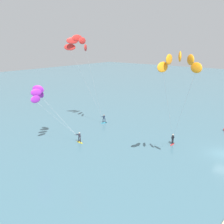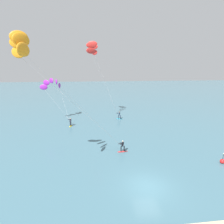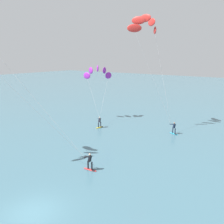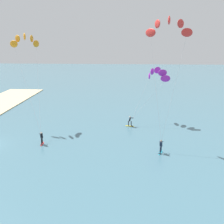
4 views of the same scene
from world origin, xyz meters
name	(u,v)px [view 1 (image 1 of 4)]	position (x,y,z in m)	size (l,w,h in m)	color
kitesurfer_nearshore	(40,95)	(-13.43, 23.37, 7.64)	(6.41, 7.20, 9.12)	yellow
kitesurfer_mid_water	(78,46)	(-4.73, 23.84, 14.58)	(7.65, 6.19, 16.42)	#23ADD1
kitesurfer_far_out	(179,68)	(-10.79, 2.64, 12.74)	(12.29, 7.56, 14.48)	red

